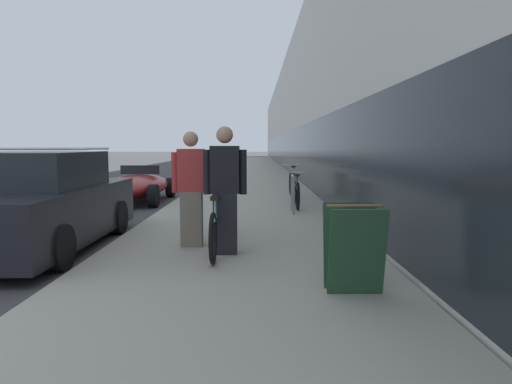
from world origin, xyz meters
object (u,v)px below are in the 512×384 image
Objects in this scene: bike_rack_hoop at (293,190)px; parked_sedan_curbside at (36,205)px; sandwich_board_sign at (354,248)px; vintage_roadster_curbside at (136,186)px; person_rider at (225,190)px; cruiser_bike_nearest at (296,193)px; tandem_bicycle at (219,224)px; cruiser_bike_middle at (293,184)px; person_bystander at (192,189)px.

parked_sedan_curbside is at bearing -143.43° from bike_rack_hoop.
vintage_roadster_curbside is at bearing 118.04° from sandwich_board_sign.
person_rider reaches higher than sandwich_board_sign.
parked_sedan_curbside is (-4.19, -3.10, 0.07)m from bike_rack_hoop.
cruiser_bike_nearest is 5.93m from parked_sedan_curbside.
parked_sedan_curbside is (-2.83, 0.38, 0.23)m from tandem_bicycle.
person_rider is 2.21m from sandwich_board_sign.
bike_rack_hoop is 0.94× the size of sandwich_board_sign.
person_rider is 1.02× the size of cruiser_bike_middle.
vintage_roadster_curbside is (-2.85, 6.27, -0.02)m from tandem_bicycle.
sandwich_board_sign is (0.03, -6.37, 0.09)m from cruiser_bike_nearest.
cruiser_bike_middle is 8.50m from sandwich_board_sign.
tandem_bicycle is 2.94× the size of bike_rack_hoop.
person_bystander is 6.59m from vintage_roadster_curbside.
sandwich_board_sign reaches higher than tandem_bicycle.
person_bystander reaches higher than cruiser_bike_middle.
bike_rack_hoop is 3.07m from cruiser_bike_middle.
cruiser_bike_nearest is at bearing 71.27° from tandem_bicycle.
bike_rack_hoop is 5.44m from sandwich_board_sign.
bike_rack_hoop reaches higher than cruiser_bike_nearest.
cruiser_bike_nearest is 4.73m from vintage_roadster_curbside.
cruiser_bike_nearest is 2.12m from cruiser_bike_middle.
cruiser_bike_middle is at bearing 54.37° from parked_sedan_curbside.
person_rider is 0.43× the size of vintage_roadster_curbside.
cruiser_bike_middle is (1.99, 6.37, -0.46)m from person_bystander.
parked_sedan_curbside is 5.90m from vintage_roadster_curbside.
sandwich_board_sign is (1.53, -1.95, 0.09)m from tandem_bicycle.
cruiser_bike_middle is 0.42× the size of vintage_roadster_curbside.
person_bystander is 0.41× the size of parked_sedan_curbside.
person_bystander is (-0.53, 0.49, -0.03)m from person_rider.
tandem_bicycle is at bearing 110.04° from person_rider.
sandwich_board_sign is 0.22× the size of parked_sedan_curbside.
parked_sedan_curbside is at bearing 151.87° from sandwich_board_sign.
person_rider is 1.94× the size of sandwich_board_sign.
bike_rack_hoop is at bearing 91.92° from sandwich_board_sign.
person_bystander is (-0.41, 0.17, 0.49)m from tandem_bicycle.
person_rider is at bearing -106.29° from cruiser_bike_nearest.
vintage_roadster_curbside is at bearing 111.74° from person_bystander.
person_rider is 1.04× the size of cruiser_bike_nearest.
bike_rack_hoop is at bearing -33.57° from vintage_roadster_curbside.
tandem_bicycle is at bearing -22.26° from person_bystander.
sandwich_board_sign reaches higher than cruiser_bike_nearest.
cruiser_bike_middle is (1.46, 6.86, -0.49)m from person_rider.
parked_sedan_curbside is (-2.42, 0.21, -0.26)m from person_bystander.
sandwich_board_sign is 4.96m from parked_sedan_curbside.
sandwich_board_sign is at bearing -47.47° from person_bystander.
cruiser_bike_nearest is 1.86× the size of sandwich_board_sign.
bike_rack_hoop is 0.21× the size of parked_sedan_curbside.
parked_sedan_curbside is at bearing -137.02° from cruiser_bike_nearest.
person_bystander reaches higher than cruiser_bike_nearest.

